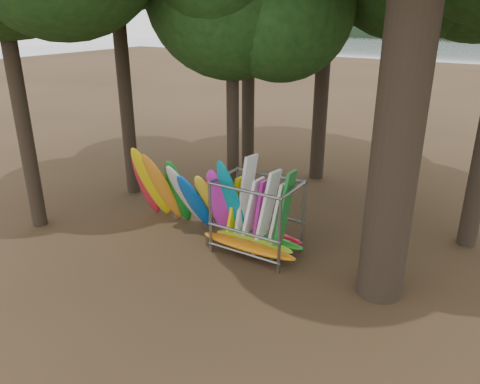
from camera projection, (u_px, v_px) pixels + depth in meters
The scene contains 4 objects.
ground at pixel (226, 254), 13.99m from camera, with size 120.00×120.00×0.00m, color #47331E.
lake at pixel (479, 64), 61.30m from camera, with size 160.00×160.00×0.00m, color gray.
kayak_row at pixel (185, 194), 15.01m from camera, with size 4.38×2.09×3.04m.
storage_rack at pixel (257, 220), 13.74m from camera, with size 3.10×1.52×2.91m.
Camera 1 is at (6.92, -10.23, 6.85)m, focal length 35.00 mm.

